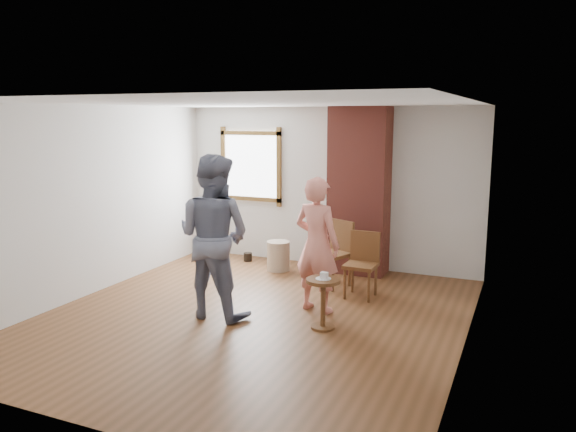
% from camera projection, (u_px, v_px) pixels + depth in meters
% --- Properties ---
extents(ground, '(5.50, 5.50, 0.00)m').
position_uv_depth(ground, '(253.00, 317.00, 6.94)').
color(ground, brown).
rests_on(ground, ground).
extents(room_shell, '(5.04, 5.52, 2.62)m').
position_uv_depth(room_shell, '(269.00, 167.00, 7.19)').
color(room_shell, silver).
rests_on(room_shell, ground).
extents(brick_chimney, '(0.90, 0.50, 2.60)m').
position_uv_depth(brick_chimney, '(359.00, 191.00, 8.73)').
color(brick_chimney, brown).
rests_on(brick_chimney, ground).
extents(stoneware_crock, '(0.48, 0.48, 0.47)m').
position_uv_depth(stoneware_crock, '(278.00, 256.00, 9.01)').
color(stoneware_crock, tan).
rests_on(stoneware_crock, ground).
extents(dark_pot, '(0.17, 0.17, 0.14)m').
position_uv_depth(dark_pot, '(248.00, 257.00, 9.61)').
color(dark_pot, black).
rests_on(dark_pot, ground).
extents(dining_chair_left, '(0.59, 0.59, 0.95)m').
position_uv_depth(dining_chair_left, '(336.00, 249.00, 8.17)').
color(dining_chair_left, brown).
rests_on(dining_chair_left, ground).
extents(dining_chair_right, '(0.42, 0.42, 0.89)m').
position_uv_depth(dining_chair_right, '(362.00, 261.00, 7.68)').
color(dining_chair_right, brown).
rests_on(dining_chair_right, ground).
extents(side_table, '(0.40, 0.40, 0.60)m').
position_uv_depth(side_table, '(323.00, 295.00, 6.50)').
color(side_table, brown).
rests_on(side_table, ground).
extents(cake_plate, '(0.18, 0.18, 0.01)m').
position_uv_depth(cake_plate, '(323.00, 279.00, 6.47)').
color(cake_plate, white).
rests_on(cake_plate, side_table).
extents(cake_slice, '(0.08, 0.07, 0.06)m').
position_uv_depth(cake_slice, '(324.00, 276.00, 6.46)').
color(cake_slice, white).
rests_on(cake_slice, cake_plate).
extents(man, '(1.01, 0.81, 2.01)m').
position_uv_depth(man, '(214.00, 236.00, 6.84)').
color(man, black).
rests_on(man, ground).
extents(person_pink, '(0.70, 0.54, 1.72)m').
position_uv_depth(person_pink, '(317.00, 245.00, 7.04)').
color(person_pink, '#EA8675').
rests_on(person_pink, ground).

